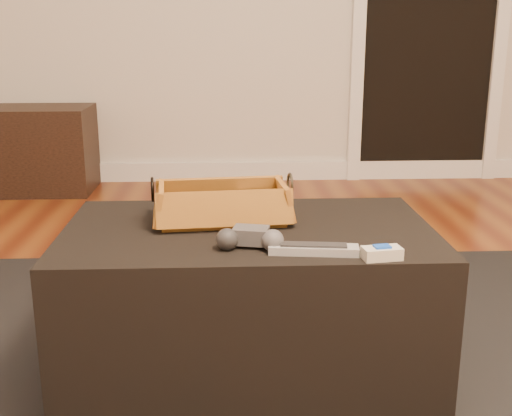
{
  "coord_description": "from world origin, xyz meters",
  "views": [
    {
      "loc": [
        0.02,
        -1.37,
        0.95
      ],
      "look_at": [
        0.1,
        0.28,
        0.49
      ],
      "focal_mm": 45.0,
      "sensor_mm": 36.0,
      "label": 1
    }
  ],
  "objects_px": {
    "wicker_basket": "(223,206)",
    "tv_remote": "(216,215)",
    "ottoman": "(249,299)",
    "cream_gadget": "(382,253)",
    "game_controller": "(250,238)",
    "silver_remote": "(314,249)"
  },
  "relations": [
    {
      "from": "cream_gadget",
      "to": "ottoman",
      "type": "bearing_deg",
      "value": 138.92
    },
    {
      "from": "wicker_basket",
      "to": "game_controller",
      "type": "distance_m",
      "value": 0.24
    },
    {
      "from": "wicker_basket",
      "to": "cream_gadget",
      "type": "height_order",
      "value": "wicker_basket"
    },
    {
      "from": "wicker_basket",
      "to": "silver_remote",
      "type": "relative_size",
      "value": 1.82
    },
    {
      "from": "ottoman",
      "to": "cream_gadget",
      "type": "xyz_separation_m",
      "value": [
        0.3,
        -0.26,
        0.23
      ]
    },
    {
      "from": "tv_remote",
      "to": "cream_gadget",
      "type": "height_order",
      "value": "tv_remote"
    },
    {
      "from": "tv_remote",
      "to": "wicker_basket",
      "type": "relative_size",
      "value": 0.5
    },
    {
      "from": "ottoman",
      "to": "tv_remote",
      "type": "distance_m",
      "value": 0.25
    },
    {
      "from": "cream_gadget",
      "to": "wicker_basket",
      "type": "bearing_deg",
      "value": 139.35
    },
    {
      "from": "tv_remote",
      "to": "wicker_basket",
      "type": "xyz_separation_m",
      "value": [
        0.02,
        0.02,
        0.02
      ]
    },
    {
      "from": "cream_gadget",
      "to": "tv_remote",
      "type": "bearing_deg",
      "value": 142.11
    },
    {
      "from": "game_controller",
      "to": "cream_gadget",
      "type": "relative_size",
      "value": 1.77
    },
    {
      "from": "game_controller",
      "to": "cream_gadget",
      "type": "distance_m",
      "value": 0.32
    },
    {
      "from": "ottoman",
      "to": "game_controller",
      "type": "bearing_deg",
      "value": -90.48
    },
    {
      "from": "ottoman",
      "to": "game_controller",
      "type": "xyz_separation_m",
      "value": [
        -0.0,
        -0.18,
        0.24
      ]
    },
    {
      "from": "wicker_basket",
      "to": "cream_gadget",
      "type": "bearing_deg",
      "value": -40.65
    },
    {
      "from": "silver_remote",
      "to": "cream_gadget",
      "type": "distance_m",
      "value": 0.16
    },
    {
      "from": "wicker_basket",
      "to": "game_controller",
      "type": "bearing_deg",
      "value": -73.55
    },
    {
      "from": "wicker_basket",
      "to": "tv_remote",
      "type": "bearing_deg",
      "value": -137.79
    },
    {
      "from": "ottoman",
      "to": "cream_gadget",
      "type": "height_order",
      "value": "cream_gadget"
    },
    {
      "from": "ottoman",
      "to": "tv_remote",
      "type": "bearing_deg",
      "value": 155.57
    },
    {
      "from": "ottoman",
      "to": "tv_remote",
      "type": "xyz_separation_m",
      "value": [
        -0.09,
        0.04,
        0.23
      ]
    }
  ]
}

